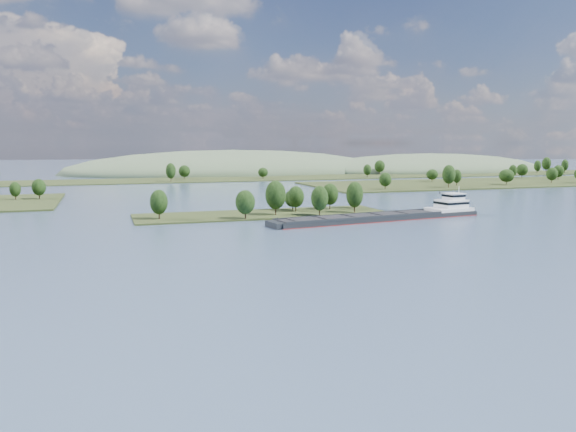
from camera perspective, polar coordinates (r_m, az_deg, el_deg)
name	(u,v)px	position (r m, az deg, el deg)	size (l,w,h in m)	color
ground	(317,239)	(166.57, 3.01, -2.39)	(1800.00, 1800.00, 0.00)	#3E526C
tree_island	(279,205)	(223.21, -0.90, 1.15)	(100.00, 32.61, 14.66)	#263015
right_bank	(524,181)	(442.01, 22.88, 3.28)	(320.00, 90.00, 15.80)	#263015
back_shoreline	(195,179)	(438.75, -9.46, 3.70)	(900.00, 60.00, 15.65)	#263015
hill_east	(430,171)	(596.60, 14.20, 4.46)	(260.00, 140.00, 36.00)	#465A3E
hill_west	(233,173)	(546.92, -5.62, 4.41)	(320.00, 160.00, 44.00)	#465A3E
cargo_barge	(392,215)	(213.90, 10.53, 0.08)	(88.16, 22.83, 11.84)	black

